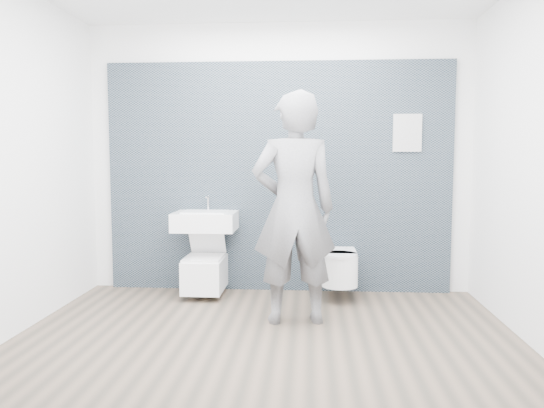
# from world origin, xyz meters

# --- Properties ---
(ground) EXTENTS (4.00, 4.00, 0.00)m
(ground) POSITION_xyz_m (0.00, 0.00, 0.00)
(ground) COLOR brown
(ground) RESTS_ON ground
(room_shell) EXTENTS (4.00, 4.00, 4.00)m
(room_shell) POSITION_xyz_m (0.00, 0.00, 1.74)
(room_shell) COLOR silver
(room_shell) RESTS_ON ground
(tile_wall) EXTENTS (3.60, 0.06, 2.40)m
(tile_wall) POSITION_xyz_m (0.00, 1.47, 0.00)
(tile_wall) COLOR black
(tile_wall) RESTS_ON ground
(washbasin) EXTENTS (0.63, 0.47, 0.47)m
(washbasin) POSITION_xyz_m (-0.73, 1.20, 0.77)
(washbasin) COLOR white
(washbasin) RESTS_ON ground
(toilet_square) EXTENTS (0.39, 0.57, 0.71)m
(toilet_square) POSITION_xyz_m (-0.73, 1.16, 0.25)
(toilet_square) COLOR white
(toilet_square) RESTS_ON ground
(toilet_rounded) EXTENTS (0.36, 0.60, 0.33)m
(toilet_rounded) POSITION_xyz_m (0.63, 1.14, 0.32)
(toilet_rounded) COLOR white
(toilet_rounded) RESTS_ON ground
(info_placard) EXTENTS (0.29, 0.03, 0.38)m
(info_placard) POSITION_xyz_m (1.32, 1.43, 0.00)
(info_placard) COLOR white
(info_placard) RESTS_ON ground
(visitor) EXTENTS (0.79, 0.58, 1.97)m
(visitor) POSITION_xyz_m (0.20, 0.37, 0.98)
(visitor) COLOR slate
(visitor) RESTS_ON ground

